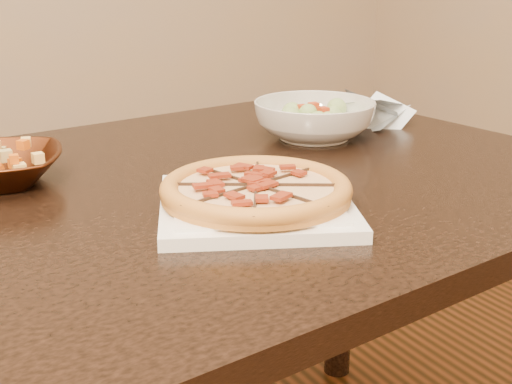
% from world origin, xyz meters
% --- Properties ---
extents(dining_table, '(1.58, 1.12, 0.75)m').
position_xyz_m(dining_table, '(-0.10, -0.07, 0.66)').
color(dining_table, black).
rests_on(dining_table, floor).
extents(plate, '(0.35, 0.35, 0.02)m').
position_xyz_m(plate, '(-0.02, -0.24, 0.76)').
color(plate, white).
rests_on(plate, dining_table).
extents(pizza, '(0.27, 0.27, 0.03)m').
position_xyz_m(pizza, '(-0.02, -0.24, 0.78)').
color(pizza, orange).
rests_on(pizza, plate).
extents(salad_bowl, '(0.31, 0.31, 0.07)m').
position_xyz_m(salad_bowl, '(0.29, 0.07, 0.79)').
color(salad_bowl, silver).
rests_on(salad_bowl, dining_table).
extents(salad, '(0.10, 0.11, 0.04)m').
position_xyz_m(salad, '(0.28, 0.07, 0.84)').
color(salad, '#BACA82').
rests_on(salad, salad_bowl).
extents(cling_film, '(0.21, 0.19, 0.05)m').
position_xyz_m(cling_film, '(0.46, 0.11, 0.78)').
color(cling_film, white).
rests_on(cling_film, dining_table).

